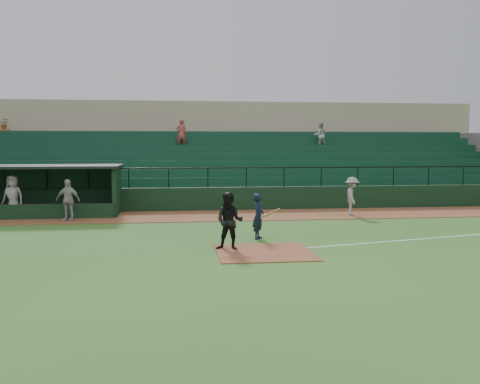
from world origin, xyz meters
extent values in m
plane|color=#2E5C1E|center=(0.00, 0.00, 0.00)|extent=(90.00, 90.00, 0.00)
cube|color=brown|center=(0.00, 8.00, 0.01)|extent=(40.00, 4.00, 0.03)
cube|color=brown|center=(0.00, -1.00, 0.01)|extent=(3.00, 3.00, 0.03)
cube|color=white|center=(8.00, 1.20, 0.01)|extent=(17.49, 4.44, 0.01)
cube|color=black|center=(0.00, 10.20, 0.60)|extent=(36.00, 0.35, 1.20)
cylinder|color=black|center=(0.00, 10.20, 2.20)|extent=(36.00, 0.06, 0.06)
cube|color=#62615D|center=(0.00, 15.10, 1.80)|extent=(36.00, 9.00, 3.60)
cube|color=#103E27|center=(0.00, 14.60, 2.25)|extent=(34.56, 8.00, 4.05)
cube|color=tan|center=(0.00, 21.60, 3.20)|extent=(38.00, 3.00, 6.40)
cube|color=#62615D|center=(0.00, 19.60, 3.70)|extent=(36.00, 2.00, 0.20)
cylinder|color=#A55138|center=(-13.62, 19.50, 4.10)|extent=(0.70, 0.70, 0.60)
imported|color=#2D5923|center=(-13.62, 19.50, 4.73)|extent=(0.59, 0.51, 0.66)
imported|color=#ACACAC|center=(6.81, 16.90, 4.01)|extent=(0.83, 0.65, 1.72)
imported|color=#9D3F39|center=(-2.20, 16.90, 4.08)|extent=(0.68, 0.44, 1.86)
cube|color=black|center=(-9.75, 10.40, 1.15)|extent=(8.50, 0.20, 2.30)
cube|color=black|center=(-5.50, 9.10, 1.15)|extent=(0.20, 2.60, 2.30)
cube|color=black|center=(-9.75, 9.10, 2.36)|extent=(8.90, 3.20, 0.12)
cube|color=olive|center=(-9.75, 10.00, 0.25)|extent=(7.65, 0.40, 0.50)
cube|color=black|center=(-9.75, 7.75, 0.35)|extent=(8.50, 0.12, 0.70)
imported|color=black|center=(0.22, 1.52, 0.82)|extent=(0.58, 0.70, 1.64)
cylinder|color=olive|center=(0.62, 1.32, 0.95)|extent=(0.79, 0.34, 0.35)
imported|color=black|center=(-1.03, -0.42, 0.94)|extent=(1.10, 0.97, 1.87)
imported|color=gray|center=(5.68, 7.19, 0.94)|extent=(0.95, 1.31, 1.83)
imported|color=#ABA7A0|center=(-7.43, 7.01, 0.95)|extent=(1.16, 0.71, 1.85)
imported|color=#9A9590|center=(-10.10, 8.24, 1.02)|extent=(1.07, 0.81, 1.97)
camera|label=1|loc=(-2.89, -17.54, 3.39)|focal=40.46mm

